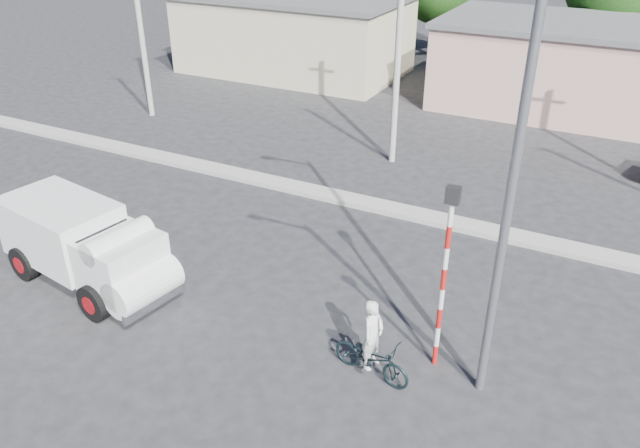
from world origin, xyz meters
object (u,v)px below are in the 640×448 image
at_px(cyclist, 372,346).
at_px(streetlight, 504,172).
at_px(truck, 87,245).
at_px(traffic_pole, 445,265).
at_px(bicycle, 372,358).

distance_m(cyclist, streetlight, 4.67).
xyz_separation_m(truck, cyclist, (8.00, 0.15, -0.38)).
relative_size(traffic_pole, streetlight, 0.48).
relative_size(truck, cyclist, 3.32).
bearing_deg(truck, streetlight, 13.95).
distance_m(truck, cyclist, 8.01).
xyz_separation_m(truck, streetlight, (10.04, 0.87, 3.76)).
bearing_deg(traffic_pole, bicycle, -137.04).
bearing_deg(cyclist, streetlight, -60.87).
relative_size(truck, bicycle, 2.94).
distance_m(bicycle, traffic_pole, 2.59).
bearing_deg(cyclist, bicycle, 0.00).
distance_m(traffic_pole, streetlight, 2.56).
relative_size(truck, traffic_pole, 1.26).
height_order(cyclist, streetlight, streetlight).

